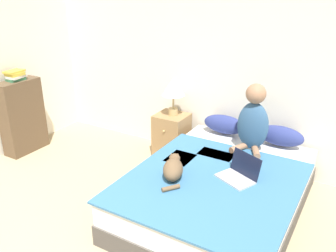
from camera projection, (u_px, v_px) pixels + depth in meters
wall_back at (226, 63)px, 4.31m from camera, size 6.16×0.05×2.55m
bed at (219, 192)px, 3.60m from camera, size 1.56×2.12×0.45m
pillow_near at (224, 124)px, 4.37m from camera, size 0.53×0.22×0.23m
pillow_far at (280, 136)px, 4.05m from camera, size 0.53×0.22×0.23m
person_sitting at (253, 121)px, 3.88m from camera, size 0.36×0.36×0.75m
cat_tabby at (173, 169)px, 3.38m from camera, size 0.30×0.48×0.19m
laptop_open at (239, 174)px, 3.38m from camera, size 0.43×0.39×0.24m
nightstand at (172, 135)px, 4.76m from camera, size 0.41×0.40×0.58m
table_lamp at (173, 88)px, 4.51m from camera, size 0.29×0.29×0.50m
bookshelf at (22, 116)px, 4.81m from camera, size 0.25×0.57×1.00m
book_stack_top at (15, 75)px, 4.59m from camera, size 0.20×0.26×0.13m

